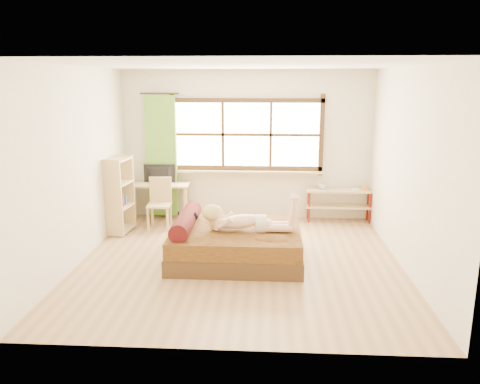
# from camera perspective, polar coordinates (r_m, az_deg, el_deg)

# --- Properties ---
(floor) EXTENTS (4.50, 4.50, 0.00)m
(floor) POSITION_cam_1_polar(r_m,az_deg,el_deg) (6.72, -0.06, -8.46)
(floor) COLOR #9E754C
(floor) RESTS_ON ground
(ceiling) EXTENTS (4.50, 4.50, 0.00)m
(ceiling) POSITION_cam_1_polar(r_m,az_deg,el_deg) (6.23, -0.06, 15.24)
(ceiling) COLOR white
(ceiling) RESTS_ON wall_back
(wall_back) EXTENTS (4.50, 0.00, 4.50)m
(wall_back) POSITION_cam_1_polar(r_m,az_deg,el_deg) (8.56, 0.83, 5.68)
(wall_back) COLOR silver
(wall_back) RESTS_ON floor
(wall_front) EXTENTS (4.50, 0.00, 4.50)m
(wall_front) POSITION_cam_1_polar(r_m,az_deg,el_deg) (4.15, -1.89, -2.73)
(wall_front) COLOR silver
(wall_front) RESTS_ON floor
(wall_left) EXTENTS (0.00, 4.50, 4.50)m
(wall_left) POSITION_cam_1_polar(r_m,az_deg,el_deg) (6.85, -19.24, 2.97)
(wall_left) COLOR silver
(wall_left) RESTS_ON floor
(wall_right) EXTENTS (0.00, 4.50, 4.50)m
(wall_right) POSITION_cam_1_polar(r_m,az_deg,el_deg) (6.60, 19.86, 2.56)
(wall_right) COLOR silver
(wall_right) RESTS_ON floor
(window) EXTENTS (2.80, 0.16, 1.46)m
(window) POSITION_cam_1_polar(r_m,az_deg,el_deg) (8.51, 0.83, 6.72)
(window) COLOR #FFEDBF
(window) RESTS_ON wall_back
(curtain) EXTENTS (0.55, 0.10, 2.20)m
(curtain) POSITION_cam_1_polar(r_m,az_deg,el_deg) (8.67, -9.52, 4.27)
(curtain) COLOR #498825
(curtain) RESTS_ON wall_back
(bed) EXTENTS (1.84, 1.47, 0.70)m
(bed) POSITION_cam_1_polar(r_m,az_deg,el_deg) (6.70, -0.85, -6.24)
(bed) COLOR #331B0F
(bed) RESTS_ON floor
(woman) EXTENTS (1.28, 0.37, 0.55)m
(woman) POSITION_cam_1_polar(r_m,az_deg,el_deg) (6.49, 0.83, -2.40)
(woman) COLOR #E7AF95
(woman) RESTS_ON bed
(kitten) EXTENTS (0.28, 0.11, 0.22)m
(kitten) POSITION_cam_1_polar(r_m,az_deg,el_deg) (6.78, -6.50, -3.26)
(kitten) COLOR black
(kitten) RESTS_ON bed
(desk) EXTENTS (1.12, 0.54, 0.69)m
(desk) POSITION_cam_1_polar(r_m,az_deg,el_deg) (8.61, -9.86, 0.46)
(desk) COLOR tan
(desk) RESTS_ON floor
(monitor) EXTENTS (0.58, 0.09, 0.33)m
(monitor) POSITION_cam_1_polar(r_m,az_deg,el_deg) (8.61, -9.85, 2.20)
(monitor) COLOR black
(monitor) RESTS_ON desk
(chair) EXTENTS (0.40, 0.40, 0.87)m
(chair) POSITION_cam_1_polar(r_m,az_deg,el_deg) (8.27, -9.74, -0.92)
(chair) COLOR tan
(chair) RESTS_ON floor
(pipe_shelf) EXTENTS (1.19, 0.30, 0.67)m
(pipe_shelf) POSITION_cam_1_polar(r_m,az_deg,el_deg) (8.65, 12.06, -0.71)
(pipe_shelf) COLOR tan
(pipe_shelf) RESTS_ON floor
(cup) EXTENTS (0.13, 0.13, 0.10)m
(cup) POSITION_cam_1_polar(r_m,az_deg,el_deg) (8.56, 10.06, 0.66)
(cup) COLOR gray
(cup) RESTS_ON pipe_shelf
(book) EXTENTS (0.15, 0.21, 0.02)m
(book) POSITION_cam_1_polar(r_m,az_deg,el_deg) (8.64, 13.35, 0.34)
(book) COLOR gray
(book) RESTS_ON pipe_shelf
(bookshelf) EXTENTS (0.38, 0.59, 1.28)m
(bookshelf) POSITION_cam_1_polar(r_m,az_deg,el_deg) (8.05, -14.49, -0.33)
(bookshelf) COLOR tan
(bookshelf) RESTS_ON floor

